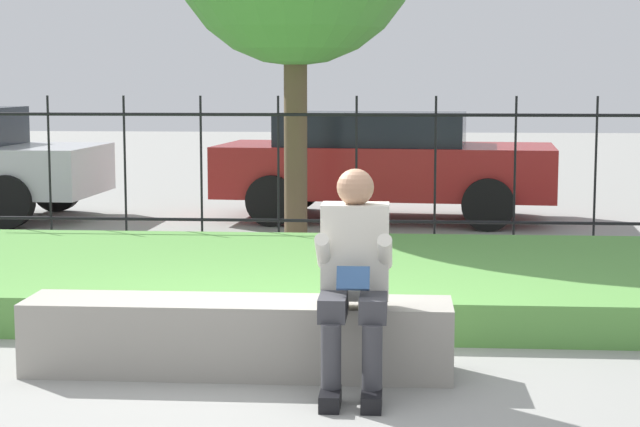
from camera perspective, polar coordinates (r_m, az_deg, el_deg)
The scene contains 6 objects.
ground_plane at distance 6.44m, azimuth -3.32°, elevation -8.48°, with size 60.00×60.00×0.00m, color gray.
stone_bench at distance 6.41m, azimuth -4.41°, elevation -6.77°, with size 2.53×0.49×0.44m.
person_seated_reader at distance 5.97m, azimuth 1.84°, elevation -3.09°, with size 0.42×0.73×1.24m.
grass_berm at distance 8.65m, azimuth -1.30°, elevation -3.47°, with size 9.90×3.23×0.28m.
iron_fence at distance 10.79m, azimuth -0.15°, elevation 2.33°, with size 7.90×0.03×1.58m.
car_parked_center at distance 13.37m, azimuth 3.37°, elevation 2.76°, with size 4.26×2.15×1.33m.
Camera 1 is at (0.83, -6.15, 1.73)m, focal length 60.00 mm.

